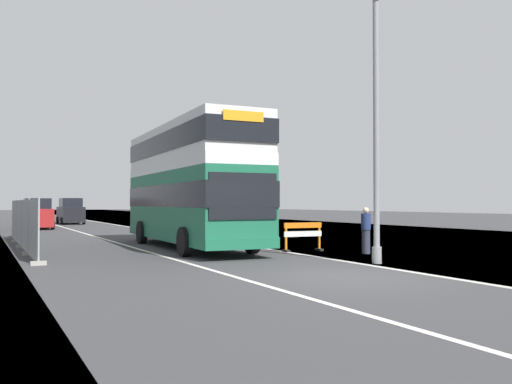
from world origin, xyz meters
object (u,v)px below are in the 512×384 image
car_oncoming_near (37,215)px  car_receding_mid (71,212)px  pedestrian_at_kerb (366,230)px  roadworks_barrier (303,234)px  double_decker_bus (190,184)px  lamppost_foreground (376,132)px

car_oncoming_near → car_receding_mid: 9.06m
pedestrian_at_kerb → car_oncoming_near: bearing=109.2°
roadworks_barrier → car_receding_mid: (-3.77, 31.44, 0.38)m
car_oncoming_near → pedestrian_at_kerb: (8.68, -24.90, -0.17)m
car_oncoming_near → double_decker_bus: bearing=-78.5°
roadworks_barrier → lamppost_foreground: bearing=-92.8°
double_decker_bus → lamppost_foreground: lamppost_foreground is taller
double_decker_bus → roadworks_barrier: double_decker_bus is taller
lamppost_foreground → pedestrian_at_kerb: bearing=57.0°
lamppost_foreground → car_receding_mid: (-3.55, 35.91, -2.89)m
car_receding_mid → car_oncoming_near: bearing=-112.2°
lamppost_foreground → car_oncoming_near: size_ratio=2.06×
double_decker_bus → car_receding_mid: 28.01m
car_oncoming_near → car_receding_mid: bearing=67.8°
double_decker_bus → lamppost_foreground: size_ratio=1.33×
lamppost_foreground → roadworks_barrier: 5.55m
roadworks_barrier → pedestrian_at_kerb: size_ratio=0.95×
double_decker_bus → roadworks_barrier: (3.21, -3.47, -1.93)m
lamppost_foreground → car_oncoming_near: bearing=104.2°
roadworks_barrier → car_receding_mid: bearing=96.8°
roadworks_barrier → car_oncoming_near: (-7.19, 23.04, 0.34)m
lamppost_foreground → pedestrian_at_kerb: 4.41m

